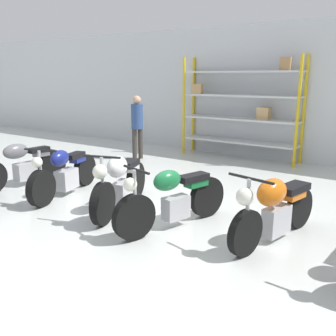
% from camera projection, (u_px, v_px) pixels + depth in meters
% --- Properties ---
extents(ground_plane, '(30.00, 30.00, 0.00)m').
position_uv_depth(ground_plane, '(155.00, 213.00, 6.30)').
color(ground_plane, silver).
extents(back_wall, '(30.00, 0.08, 3.60)m').
position_uv_depth(back_wall, '(268.00, 93.00, 10.06)').
color(back_wall, silver).
rests_on(back_wall, ground_plane).
extents(shelving_rack, '(3.35, 0.63, 2.77)m').
position_uv_depth(shelving_rack, '(241.00, 106.00, 10.17)').
color(shelving_rack, gold).
rests_on(shelving_rack, ground_plane).
extents(motorcycle_grey, '(0.72, 2.08, 1.02)m').
position_uv_depth(motorcycle_grey, '(21.00, 165.00, 7.77)').
color(motorcycle_grey, black).
rests_on(motorcycle_grey, ground_plane).
extents(motorcycle_blue, '(0.80, 2.04, 1.02)m').
position_uv_depth(motorcycle_blue, '(65.00, 173.00, 7.18)').
color(motorcycle_blue, black).
rests_on(motorcycle_blue, ground_plane).
extents(motorcycle_white, '(0.85, 2.01, 1.08)m').
position_uv_depth(motorcycle_white, '(120.00, 182.00, 6.33)').
color(motorcycle_white, black).
rests_on(motorcycle_white, ground_plane).
extents(motorcycle_green, '(0.83, 2.04, 1.03)m').
position_uv_depth(motorcycle_green, '(173.00, 198.00, 5.61)').
color(motorcycle_green, black).
rests_on(motorcycle_green, ground_plane).
extents(motorcycle_orange, '(0.76, 1.95, 1.03)m').
position_uv_depth(motorcycle_orange, '(275.00, 207.00, 5.14)').
color(motorcycle_orange, black).
rests_on(motorcycle_orange, ground_plane).
extents(person_browsing, '(0.43, 0.43, 1.73)m').
position_uv_depth(person_browsing, '(137.00, 122.00, 10.20)').
color(person_browsing, '#38332D').
rests_on(person_browsing, ground_plane).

